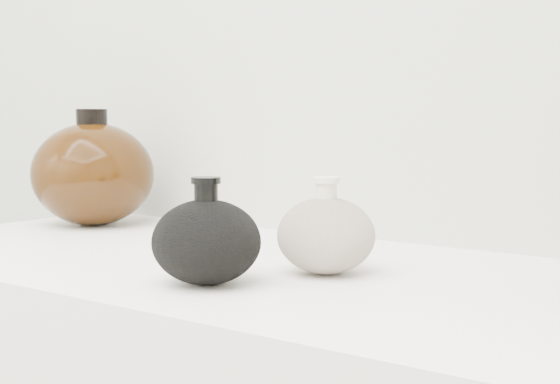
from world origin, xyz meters
The scene contains 3 objects.
black_gourd_vase centered at (0.00, 0.82, 0.95)m, with size 0.15×0.15×0.12m.
cream_gourd_vase centered at (0.07, 0.95, 0.94)m, with size 0.12×0.12×0.11m.
left_round_pot centered at (-0.46, 1.06, 0.99)m, with size 0.23×0.23×0.19m.
Camera 1 is at (0.54, 0.21, 1.08)m, focal length 50.00 mm.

